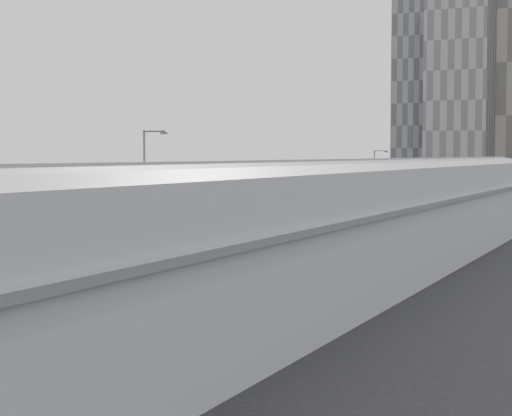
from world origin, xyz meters
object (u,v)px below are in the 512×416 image
Objects in this scene: shipping_container at (390,196)px; suv at (424,196)px; bus_5 at (358,211)px; bus_7 at (421,199)px; street_lamp_near at (147,184)px; bus_8 at (448,194)px; street_lamp_far at (376,175)px; bus_6 at (396,205)px; bus_4 at (305,218)px; bus_1 at (14,274)px; bus_3 at (241,231)px; bus_2 at (144,254)px.

suv is (0.79, 16.76, -0.64)m from shipping_container.
bus_5 reaches higher than bus_7.
bus_8 is at bearing 85.97° from street_lamp_near.
shipping_container is at bearing 104.23° from bus_5.
street_lamp_far reaches higher than shipping_container.
bus_5 is at bearing -93.71° from bus_6.
bus_4 is 1.11× the size of bus_5.
suv is at bearing 81.89° from shipping_container.
bus_1 is 0.99× the size of bus_3.
street_lamp_far is (-6.41, 26.78, 3.20)m from bus_5.
bus_1 is 66.53m from bus_6.
street_lamp_near is at bearing -89.00° from street_lamp_far.
bus_4 is 41.93m from bus_7.
bus_5 is 52.80m from suv.
bus_6 is at bearing -77.31° from shipping_container.
bus_1 is 21.99m from street_lamp_near.
shipping_container is (-6.91, -6.95, -0.19)m from bus_8.
bus_4 is (-0.17, 13.50, 0.06)m from bus_3.
bus_5 is at bearing -84.40° from shipping_container.
bus_4 is 57.10m from bus_8.
bus_1 is at bearing -88.08° from suv.
bus_8 is at bearing 90.24° from bus_7.
bus_7 is (-0.17, 55.43, -0.12)m from bus_3.
bus_5 is at bearing 96.16° from bus_2.
bus_2 is at bearing -87.38° from suv.
bus_8 is at bearing 89.92° from bus_6.
bus_3 is at bearing -86.77° from bus_5.
street_lamp_near reaches higher than suv.
bus_3 reaches higher than suv.
bus_3 is (-0.77, 14.80, 0.17)m from bus_2.
bus_3 is at bearing -87.16° from suv.
street_lamp_near is (-5.37, -4.91, 3.72)m from bus_3.
bus_7 is (-0.44, 81.26, -0.12)m from bus_1.
bus_4 is 14.47m from bus_5.
bus_5 is at bearing -76.55° from street_lamp_far.
bus_1 is 1.10× the size of bus_2.
street_lamp_near is at bearing -141.36° from bus_3.
bus_2 is 0.97× the size of bus_5.
bus_1 is 80.91m from street_lamp_far.
bus_3 reaches higher than bus_8.
shipping_container is at bearing 93.82° from bus_4.
bus_8 reaches higher than bus_7.
bus_1 is at bearing -74.90° from street_lamp_near.
bus_2 is at bearing 88.05° from bus_1.
bus_7 is at bearing 85.07° from street_lamp_near.
bus_8 is (-0.04, 42.62, 0.04)m from bus_5.
bus_3 is 1.46× the size of street_lamp_near.
bus_7 reaches higher than shipping_container.
bus_8 reaches higher than bus_6.
bus_1 is 2.10× the size of shipping_container.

